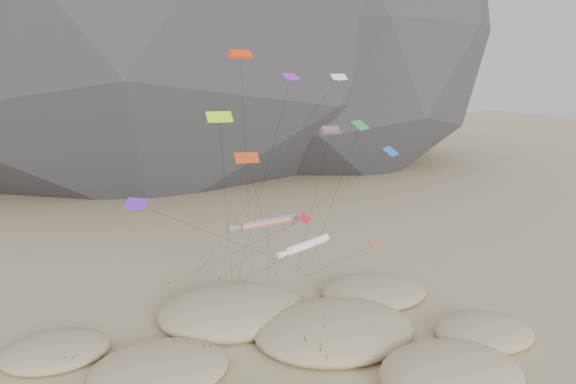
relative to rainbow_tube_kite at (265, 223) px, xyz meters
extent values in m
plane|color=#CCB789|center=(1.35, -10.28, -11.75)|extent=(500.00, 500.00, 0.00)
ellipsoid|color=black|center=(57.35, 99.72, 26.25)|extent=(130.55, 126.41, 100.00)
ellipsoid|color=#CCB789|center=(11.32, -16.24, -10.88)|extent=(13.16, 11.19, 3.86)
ellipsoid|color=#CCB789|center=(-12.10, -4.84, -11.16)|extent=(12.66, 10.76, 2.64)
ellipsoid|color=#CCB789|center=(5.91, -4.30, -10.96)|extent=(16.99, 14.44, 3.54)
ellipsoid|color=#CCB789|center=(20.29, -10.28, -11.21)|extent=(10.64, 9.05, 2.40)
ellipsoid|color=#CCB789|center=(-2.41, 4.17, -10.90)|extent=(16.74, 14.23, 3.78)
ellipsoid|color=#CCB789|center=(15.37, 3.49, -11.22)|extent=(13.21, 11.23, 2.35)
ellipsoid|color=#CCB789|center=(-20.79, 2.66, -11.28)|extent=(10.33, 8.78, 2.08)
ellipsoid|color=black|center=(12.80, -14.09, -10.75)|extent=(3.29, 2.82, 0.99)
ellipsoid|color=black|center=(-9.28, -3.43, -10.95)|extent=(2.62, 2.24, 0.79)
ellipsoid|color=black|center=(-8.07, -3.72, -11.05)|extent=(1.98, 1.69, 0.59)
ellipsoid|color=black|center=(3.14, -6.26, -10.65)|extent=(3.64, 3.11, 1.09)
ellipsoid|color=black|center=(6.18, -2.94, -10.75)|extent=(2.57, 2.20, 0.77)
ellipsoid|color=black|center=(3.50, -9.04, -10.85)|extent=(2.89, 2.47, 0.87)
ellipsoid|color=black|center=(19.93, -9.55, -11.15)|extent=(2.23, 1.91, 0.67)
ellipsoid|color=black|center=(-0.05, 6.27, -10.75)|extent=(3.36, 2.87, 1.01)
ellipsoid|color=black|center=(1.54, 3.95, -10.85)|extent=(2.29, 1.96, 0.69)
ellipsoid|color=black|center=(15.40, 4.89, -11.05)|extent=(2.09, 1.79, 0.63)
ellipsoid|color=black|center=(12.73, 2.69, -11.15)|extent=(1.93, 1.65, 0.58)
ellipsoid|color=black|center=(-20.07, 1.68, -11.25)|extent=(2.31, 1.98, 0.69)
ellipsoid|color=black|center=(-19.37, -0.66, -11.35)|extent=(1.72, 1.47, 0.52)
cylinder|color=#3F2D1E|center=(-0.89, 8.92, -11.60)|extent=(0.08, 0.08, 0.30)
cylinder|color=#3F2D1E|center=(-0.65, 16.00, -11.60)|extent=(0.08, 0.08, 0.30)
cylinder|color=#3F2D1E|center=(6.83, 14.12, -11.60)|extent=(0.08, 0.08, 0.30)
cylinder|color=#3F2D1E|center=(10.90, 15.55, -11.60)|extent=(0.08, 0.08, 0.30)
cylinder|color=#3F2D1E|center=(10.30, 12.35, -11.60)|extent=(0.08, 0.08, 0.30)
cylinder|color=#3F2D1E|center=(-7.21, 16.77, -11.60)|extent=(0.08, 0.08, 0.30)
cylinder|color=#3F2D1E|center=(13.08, 13.20, -11.60)|extent=(0.08, 0.08, 0.30)
cylinder|color=#3F2D1E|center=(-6.50, 12.13, -11.60)|extent=(0.08, 0.08, 0.30)
cylinder|color=#FF4B1A|center=(0.25, -0.04, 0.04)|extent=(5.51, 1.55, 1.54)
sphere|color=#FF4B1A|center=(2.91, -0.32, 0.25)|extent=(1.03, 1.03, 1.03)
cone|color=#FF4B1A|center=(-2.69, 0.28, -0.23)|extent=(2.31, 1.12, 1.10)
cylinder|color=black|center=(3.02, 7.28, -5.86)|extent=(5.58, 14.66, 11.81)
cylinder|color=white|center=(4.07, -1.63, -2.31)|extent=(5.22, 2.47, 1.19)
sphere|color=white|center=(6.52, -0.79, -2.11)|extent=(0.87, 0.87, 0.87)
cone|color=white|center=(1.37, -2.54, -2.57)|extent=(2.25, 1.39, 0.89)
cylinder|color=black|center=(1.49, 4.90, -7.03)|extent=(5.19, 13.08, 9.46)
cube|color=red|center=(-1.08, 3.87, 16.82)|extent=(2.45, 1.03, 0.73)
cube|color=red|center=(-1.08, 3.87, 17.00)|extent=(2.08, 0.81, 0.71)
cylinder|color=black|center=(1.64, 10.49, 2.53)|extent=(5.47, 13.26, 28.58)
cube|color=red|center=(8.62, 2.45, 8.87)|extent=(2.32, 1.26, 0.62)
cube|color=red|center=(8.62, 2.45, 9.07)|extent=(1.96, 1.02, 0.61)
cylinder|color=black|center=(9.09, 8.17, -1.44)|extent=(0.96, 11.46, 20.63)
cube|color=#C33E12|center=(-3.11, -3.76, 7.49)|extent=(2.29, 1.37, 0.84)
cube|color=#C33E12|center=(-3.11, -3.76, 7.34)|extent=(0.29, 0.28, 0.74)
cylinder|color=black|center=(1.86, 5.18, -2.11)|extent=(9.97, 17.91, 19.21)
cube|color=blue|center=(15.13, 0.57, 6.48)|extent=(2.57, 2.39, 0.87)
cube|color=blue|center=(15.13, 0.57, 6.33)|extent=(0.38, 0.37, 0.79)
cylinder|color=black|center=(7.24, 8.28, -2.61)|extent=(15.81, 15.45, 18.20)
cube|color=red|center=(3.49, -2.11, 0.66)|extent=(1.86, 1.93, 0.66)
cube|color=red|center=(3.49, -2.11, 0.51)|extent=(0.29, 0.29, 0.61)
cylinder|color=black|center=(-1.86, 7.33, -5.52)|extent=(10.73, 18.90, 12.39)
cube|color=purple|center=(2.97, 0.32, 14.68)|extent=(2.07, 1.62, 0.66)
cube|color=purple|center=(2.97, 0.32, 14.53)|extent=(0.27, 0.25, 0.63)
cylinder|color=black|center=(1.04, 4.62, 1.49)|extent=(3.89, 8.63, 26.39)
cube|color=#C7FA1A|center=(-4.48, 0.16, 10.95)|extent=(2.54, 1.42, 0.96)
cube|color=#C7FA1A|center=(-4.48, 0.16, 10.80)|extent=(0.32, 0.31, 0.83)
cylinder|color=black|center=(-2.69, 4.54, -0.38)|extent=(3.62, 8.79, 22.66)
cube|color=#FF580D|center=(11.82, -1.89, -3.24)|extent=(1.54, 2.03, 0.69)
cube|color=#FF580D|center=(11.82, -1.89, -3.39)|extent=(0.27, 0.28, 0.62)
cylinder|color=black|center=(11.06, 5.23, -7.47)|extent=(1.55, 14.25, 8.48)
cube|color=white|center=(10.34, 4.06, 14.56)|extent=(1.77, 0.97, 0.65)
cube|color=white|center=(10.34, 4.06, 14.41)|extent=(0.21, 0.19, 0.60)
cylinder|color=black|center=(1.92, 8.09, 1.43)|extent=(16.87, 8.10, 26.28)
cube|color=green|center=(10.83, -0.04, 9.61)|extent=(2.66, 2.43, 0.90)
cube|color=green|center=(10.83, -0.04, 9.46)|extent=(0.39, 0.38, 0.82)
cylinder|color=black|center=(10.56, 6.16, -1.05)|extent=(0.55, 12.41, 21.32)
cube|color=#661FB7|center=(-12.44, 2.06, 2.72)|extent=(2.48, 2.24, 0.94)
cube|color=#661FB7|center=(-12.44, 2.06, 2.57)|extent=(0.40, 0.41, 0.76)
cylinder|color=black|center=(-0.77, 8.81, -4.49)|extent=(23.36, 13.52, 14.45)
camera|label=1|loc=(-19.17, -51.96, 15.45)|focal=35.00mm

